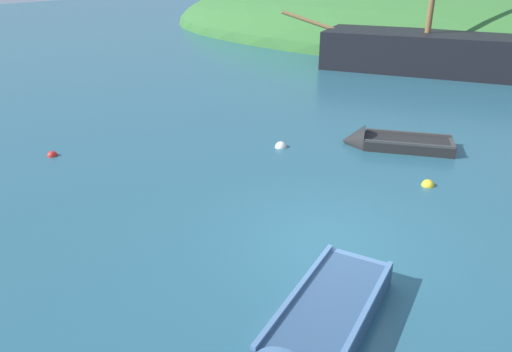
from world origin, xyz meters
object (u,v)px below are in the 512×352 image
rowboat_near_dock (388,144)px  buoy_white (281,147)px  sailing_ship (488,61)px  buoy_red (53,156)px  rowboat_center (315,338)px  buoy_yellow (428,186)px

rowboat_near_dock → buoy_white: bearing=14.8°
sailing_ship → buoy_red: size_ratio=63.37×
sailing_ship → buoy_white: bearing=66.8°
sailing_ship → buoy_red: 19.71m
rowboat_center → buoy_red: bearing=-109.5°
rowboat_center → buoy_red: (-9.45, 2.65, -0.14)m
sailing_ship → rowboat_near_dock: (-0.72, -12.05, -0.61)m
sailing_ship → rowboat_near_dock: sailing_ship is taller
sailing_ship → rowboat_center: sailing_ship is taller
rowboat_center → buoy_white: rowboat_center is taller
sailing_ship → buoy_yellow: 14.20m
sailing_ship → buoy_yellow: (0.98, -14.15, -0.69)m
buoy_red → sailing_ship: bearing=64.8°
buoy_white → buoy_yellow: bearing=-5.0°
rowboat_near_dock → buoy_yellow: rowboat_near_dock is taller
sailing_ship → buoy_red: sailing_ship is taller
rowboat_center → rowboat_near_dock: (-1.77, 8.42, -0.05)m
sailing_ship → rowboat_near_dock: size_ratio=5.41×
buoy_yellow → buoy_red: size_ratio=1.09×
buoy_white → buoy_red: bearing=-141.3°
buoy_yellow → buoy_white: bearing=175.0°
buoy_yellow → rowboat_center: bearing=-89.4°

